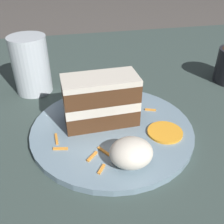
{
  "coord_description": "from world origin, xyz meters",
  "views": [
    {
      "loc": [
        -0.11,
        -0.4,
        0.32
      ],
      "look_at": [
        -0.03,
        -0.04,
        0.08
      ],
      "focal_mm": 42.0,
      "sensor_mm": 36.0,
      "label": 1
    }
  ],
  "objects_px": {
    "orange_garnish": "(165,132)",
    "cream_dollop": "(131,153)",
    "plate": "(112,129)",
    "drinking_glass": "(32,69)",
    "cake_slice": "(101,100)"
  },
  "relations": [
    {
      "from": "cream_dollop",
      "to": "orange_garnish",
      "type": "bearing_deg",
      "value": 36.36
    },
    {
      "from": "plate",
      "to": "orange_garnish",
      "type": "relative_size",
      "value": 4.73
    },
    {
      "from": "plate",
      "to": "cream_dollop",
      "type": "distance_m",
      "value": 0.1
    },
    {
      "from": "cream_dollop",
      "to": "orange_garnish",
      "type": "relative_size",
      "value": 1.06
    },
    {
      "from": "drinking_glass",
      "to": "cream_dollop",
      "type": "bearing_deg",
      "value": -62.38
    },
    {
      "from": "plate",
      "to": "cream_dollop",
      "type": "relative_size",
      "value": 4.45
    },
    {
      "from": "plate",
      "to": "drinking_glass",
      "type": "distance_m",
      "value": 0.24
    },
    {
      "from": "orange_garnish",
      "to": "drinking_glass",
      "type": "xyz_separation_m",
      "value": [
        -0.23,
        0.23,
        0.04
      ]
    },
    {
      "from": "cake_slice",
      "to": "drinking_glass",
      "type": "relative_size",
      "value": 1.04
    },
    {
      "from": "plate",
      "to": "orange_garnish",
      "type": "distance_m",
      "value": 0.09
    },
    {
      "from": "cake_slice",
      "to": "orange_garnish",
      "type": "xyz_separation_m",
      "value": [
        0.1,
        -0.06,
        -0.04
      ]
    },
    {
      "from": "orange_garnish",
      "to": "cream_dollop",
      "type": "bearing_deg",
      "value": -143.64
    },
    {
      "from": "cake_slice",
      "to": "drinking_glass",
      "type": "height_order",
      "value": "drinking_glass"
    },
    {
      "from": "cake_slice",
      "to": "cream_dollop",
      "type": "relative_size",
      "value": 2.02
    },
    {
      "from": "plate",
      "to": "cream_dollop",
      "type": "bearing_deg",
      "value": -84.97
    }
  ]
}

